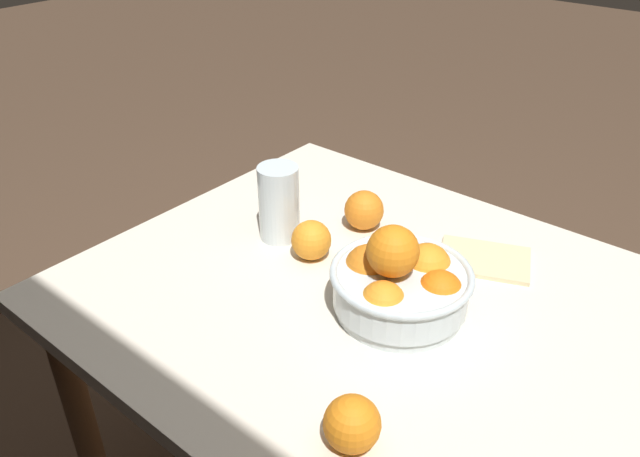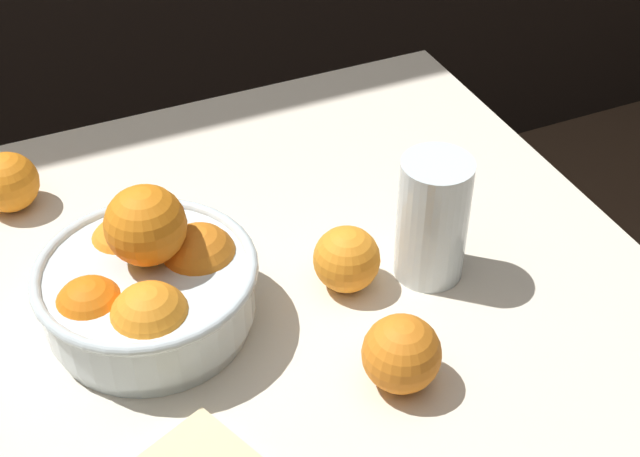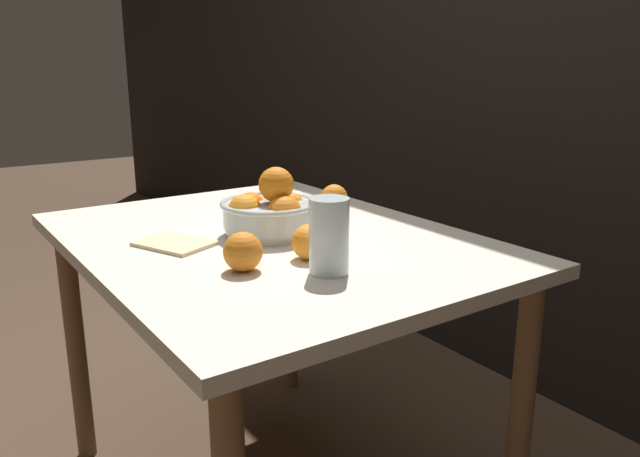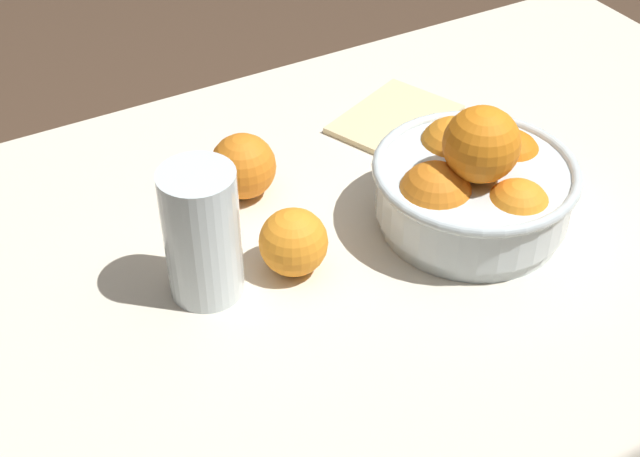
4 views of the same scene
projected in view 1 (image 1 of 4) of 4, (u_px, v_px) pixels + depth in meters
dining_table at (393, 347)px, 1.05m from camera, size 1.06×0.81×0.70m
fruit_bowl at (400, 283)px, 0.96m from camera, size 0.22×0.22×0.16m
juice_glass at (279, 207)px, 1.15m from camera, size 0.08×0.08×0.14m
orange_loose_near_bowl at (364, 210)px, 1.19m from camera, size 0.08×0.08×0.08m
orange_loose_front at (352, 424)px, 0.75m from camera, size 0.07×0.07×0.07m
orange_loose_aside at (311, 240)px, 1.10m from camera, size 0.07×0.07×0.07m
napkin at (484, 259)px, 1.11m from camera, size 0.19×0.17×0.01m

